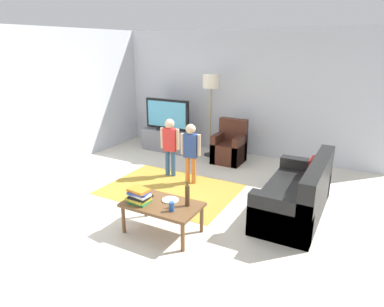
{
  "coord_description": "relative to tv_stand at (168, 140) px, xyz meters",
  "views": [
    {
      "loc": [
        2.54,
        -4.08,
        2.39
      ],
      "look_at": [
        0.0,
        0.6,
        0.65
      ],
      "focal_mm": 31.44,
      "sensor_mm": 36.0,
      "label": 1
    }
  ],
  "objects": [
    {
      "name": "plate",
      "position": [
        1.92,
        -2.98,
        0.18
      ],
      "size": [
        0.22,
        0.22,
        0.02
      ],
      "color": "white",
      "rests_on": "coffee_table"
    },
    {
      "name": "tv_stand",
      "position": [
        0.0,
        0.0,
        0.0
      ],
      "size": [
        1.2,
        0.44,
        0.5
      ],
      "color": "slate",
      "rests_on": "ground"
    },
    {
      "name": "wall_left",
      "position": [
        -1.45,
        -2.3,
        1.11
      ],
      "size": [
        0.12,
        6.0,
        2.7
      ],
      "primitive_type": "cube",
      "color": "silver",
      "rests_on": "ground"
    },
    {
      "name": "floor_lamp",
      "position": [
        1.01,
        0.15,
        1.3
      ],
      "size": [
        0.36,
        0.36,
        1.78
      ],
      "color": "#262626",
      "rests_on": "ground"
    },
    {
      "name": "tv_remote",
      "position": [
        1.57,
        -3.0,
        0.19
      ],
      "size": [
        0.17,
        0.05,
        0.02
      ],
      "primitive_type": "cube",
      "rotation": [
        0.0,
        0.0,
        -0.03
      ],
      "color": "black",
      "rests_on": "coffee_table"
    },
    {
      "name": "tv",
      "position": [
        -0.0,
        -0.02,
        0.6
      ],
      "size": [
        1.1,
        0.28,
        0.71
      ],
      "color": "black",
      "rests_on": "tv_stand"
    },
    {
      "name": "couch",
      "position": [
        3.35,
        -1.75,
        0.05
      ],
      "size": [
        0.8,
        1.8,
        0.86
      ],
      "color": "black",
      "rests_on": "ground"
    },
    {
      "name": "wall_back",
      "position": [
        1.55,
        0.7,
        1.11
      ],
      "size": [
        6.0,
        0.12,
        2.7
      ],
      "primitive_type": "cube",
      "color": "silver",
      "rests_on": "ground"
    },
    {
      "name": "bottle",
      "position": [
        2.19,
        -3.0,
        0.32
      ],
      "size": [
        0.06,
        0.06,
        0.33
      ],
      "color": "#4C3319",
      "rests_on": "coffee_table"
    },
    {
      "name": "child_near_tv",
      "position": [
        0.89,
        -1.33,
        0.42
      ],
      "size": [
        0.36,
        0.18,
        1.1
      ],
      "color": "#33598C",
      "rests_on": "ground"
    },
    {
      "name": "soda_can",
      "position": [
        2.09,
        -3.22,
        0.24
      ],
      "size": [
        0.07,
        0.07,
        0.12
      ],
      "primitive_type": "cylinder",
      "color": "#2659B2",
      "rests_on": "coffee_table"
    },
    {
      "name": "book_stack",
      "position": [
        1.59,
        -3.21,
        0.27
      ],
      "size": [
        0.32,
        0.25,
        0.19
      ],
      "color": "#388C4C",
      "rests_on": "coffee_table"
    },
    {
      "name": "area_rug",
      "position": [
        1.23,
        -1.89,
        -0.24
      ],
      "size": [
        2.2,
        1.6,
        0.01
      ],
      "primitive_type": "cube",
      "color": "#B28C33",
      "rests_on": "ground"
    },
    {
      "name": "coffee_table",
      "position": [
        1.87,
        -3.1,
        0.13
      ],
      "size": [
        1.0,
        0.6,
        0.42
      ],
      "color": "brown",
      "rests_on": "ground"
    },
    {
      "name": "armchair",
      "position": [
        1.56,
        -0.04,
        0.05
      ],
      "size": [
        0.6,
        0.6,
        0.9
      ],
      "color": "#472319",
      "rests_on": "ground"
    },
    {
      "name": "child_center",
      "position": [
        1.39,
        -1.46,
        0.41
      ],
      "size": [
        0.36,
        0.18,
        1.09
      ],
      "color": "orange",
      "rests_on": "ground"
    },
    {
      "name": "ground",
      "position": [
        1.55,
        -2.3,
        -0.24
      ],
      "size": [
        7.8,
        7.8,
        0.0
      ],
      "primitive_type": "plane",
      "color": "beige"
    }
  ]
}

